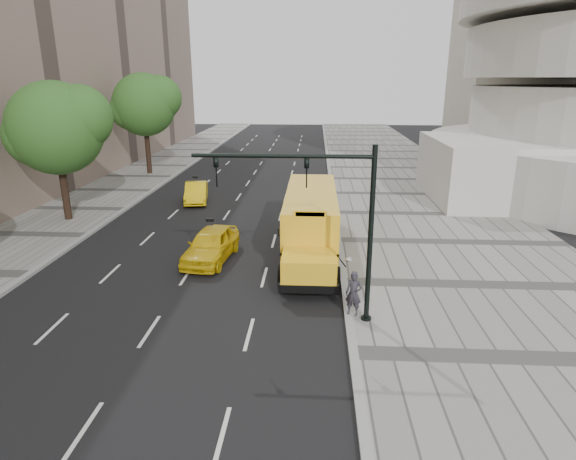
# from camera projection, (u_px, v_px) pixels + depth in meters

# --- Properties ---
(ground) EXTENTS (140.00, 140.00, 0.00)m
(ground) POSITION_uv_depth(u_px,v_px,m) (228.00, 240.00, 26.24)
(ground) COLOR black
(ground) RESTS_ON ground
(sidewalk_museum) EXTENTS (12.00, 140.00, 0.15)m
(sidewalk_museum) POSITION_uv_depth(u_px,v_px,m) (452.00, 243.00, 25.56)
(sidewalk_museum) COLOR gray
(sidewalk_museum) RESTS_ON ground
(sidewalk_far) EXTENTS (6.00, 140.00, 0.15)m
(sidewalk_far) POSITION_uv_depth(u_px,v_px,m) (33.00, 235.00, 26.83)
(sidewalk_far) COLOR gray
(sidewalk_far) RESTS_ON ground
(curb_museum) EXTENTS (0.30, 140.00, 0.15)m
(curb_museum) POSITION_uv_depth(u_px,v_px,m) (339.00, 241.00, 25.89)
(curb_museum) COLOR gray
(curb_museum) RESTS_ON ground
(curb_far) EXTENTS (0.30, 140.00, 0.15)m
(curb_far) POSITION_uv_depth(u_px,v_px,m) (85.00, 236.00, 26.66)
(curb_far) COLOR gray
(curb_far) RESTS_ON ground
(tree_b) EXTENTS (6.10, 5.42, 8.37)m
(tree_b) POSITION_uv_depth(u_px,v_px,m) (57.00, 127.00, 28.04)
(tree_b) COLOR black
(tree_b) RESTS_ON ground
(tree_c) EXTENTS (6.15, 5.46, 8.97)m
(tree_c) POSITION_uv_depth(u_px,v_px,m) (145.00, 104.00, 42.29)
(tree_c) COLOR black
(tree_c) RESTS_ON ground
(school_bus) EXTENTS (2.96, 11.56, 3.19)m
(school_bus) POSITION_uv_depth(u_px,v_px,m) (311.00, 217.00, 24.28)
(school_bus) COLOR yellow
(school_bus) RESTS_ON ground
(taxi_near) EXTENTS (2.40, 4.81, 1.57)m
(taxi_near) POSITION_uv_depth(u_px,v_px,m) (211.00, 245.00, 23.12)
(taxi_near) COLOR yellow
(taxi_near) RESTS_ON ground
(taxi_far) EXTENTS (2.23, 4.43, 1.39)m
(taxi_far) POSITION_uv_depth(u_px,v_px,m) (196.00, 192.00, 34.17)
(taxi_far) COLOR yellow
(taxi_far) RESTS_ON ground
(pedestrian) EXTENTS (0.71, 0.59, 1.67)m
(pedestrian) POSITION_uv_depth(u_px,v_px,m) (354.00, 294.00, 17.40)
(pedestrian) COLOR #312E36
(pedestrian) RESTS_ON sidewalk_museum
(traffic_signal) EXTENTS (6.18, 0.36, 6.40)m
(traffic_signal) POSITION_uv_depth(u_px,v_px,m) (330.00, 213.00, 16.19)
(traffic_signal) COLOR black
(traffic_signal) RESTS_ON ground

